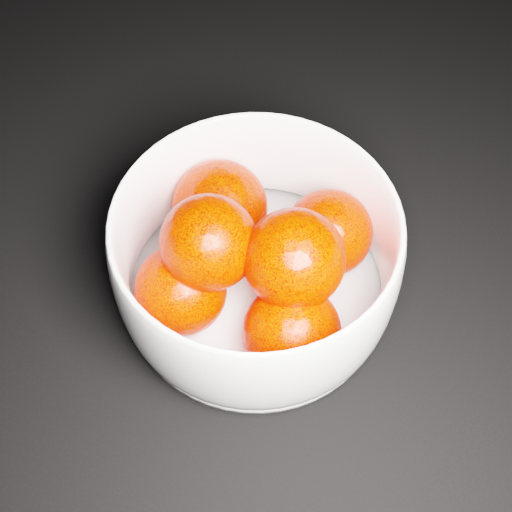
% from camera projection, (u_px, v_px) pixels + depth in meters
% --- Properties ---
extents(ground, '(3.00, 3.00, 0.00)m').
position_uv_depth(ground, '(26.00, 303.00, 0.60)').
color(ground, black).
rests_on(ground, ground).
extents(bowl, '(0.23, 0.23, 0.11)m').
position_uv_depth(bowl, '(256.00, 260.00, 0.56)').
color(bowl, white).
rests_on(bowl, ground).
extents(orange_pile, '(0.18, 0.17, 0.12)m').
position_uv_depth(orange_pile, '(253.00, 257.00, 0.55)').
color(orange_pile, '#FF1800').
rests_on(orange_pile, bowl).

